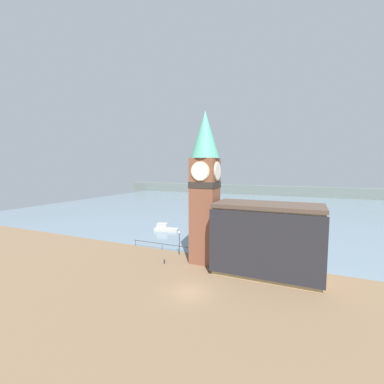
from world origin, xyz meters
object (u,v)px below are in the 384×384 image
at_px(boat_near, 200,235).
at_px(lamp_post, 179,238).
at_px(boat_far, 165,228).
at_px(mooring_bollard_near, 164,261).
at_px(pier_building, 267,239).
at_px(clock_tower, 205,183).

distance_m(boat_near, lamp_post, 10.34).
relative_size(boat_far, mooring_bollard_near, 8.59).
xyz_separation_m(boat_near, mooring_bollard_near, (0.22, -14.57, -0.33)).
distance_m(boat_near, mooring_bollard_near, 14.57).
bearing_deg(mooring_bollard_near, pier_building, 8.63).
relative_size(clock_tower, boat_near, 4.61).
relative_size(boat_near, lamp_post, 1.26).
bearing_deg(boat_near, lamp_post, -114.26).
bearing_deg(boat_far, mooring_bollard_near, -72.35).
bearing_deg(boat_near, clock_tower, -91.67).
bearing_deg(mooring_bollard_near, lamp_post, 86.81).
xyz_separation_m(clock_tower, pier_building, (9.16, -1.01, -7.14)).
bearing_deg(boat_far, pier_building, -44.10).
xyz_separation_m(mooring_bollard_near, lamp_post, (0.25, 4.44, 2.35)).
bearing_deg(clock_tower, boat_near, 115.26).
bearing_deg(pier_building, mooring_bollard_near, -171.37).
bearing_deg(boat_far, boat_near, -28.15).
height_order(clock_tower, mooring_bollard_near, clock_tower).
bearing_deg(boat_near, mooring_bollard_near, -116.04).
bearing_deg(lamp_post, mooring_bollard_near, -93.19).
relative_size(pier_building, mooring_bollard_near, 21.25).
relative_size(mooring_bollard_near, lamp_post, 0.17).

